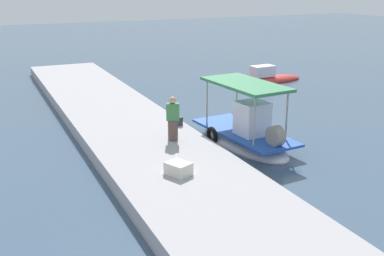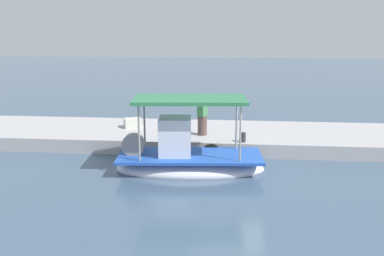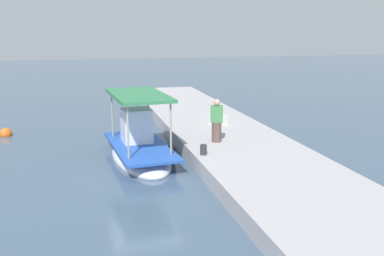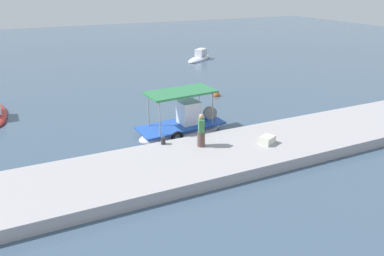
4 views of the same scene
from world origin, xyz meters
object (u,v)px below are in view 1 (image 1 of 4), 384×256
Objects in this scene: fisherman_near_bollard at (173,121)px; cargo_crate at (178,169)px; moored_boat_mid at (267,79)px; main_fishing_boat at (245,135)px; mooring_bollard at (180,121)px.

cargo_crate is (3.23, -1.14, -0.59)m from fisherman_near_bollard.
moored_boat_mid is at bearing 137.62° from cargo_crate.
cargo_crate is at bearing -19.46° from fisherman_near_bollard.
main_fishing_boat is at bearing 124.83° from cargo_crate.
mooring_bollard is (-1.68, 1.02, -0.60)m from fisherman_near_bollard.
fisherman_near_bollard is 2.31× the size of cargo_crate.
moored_boat_mid is at bearing 130.00° from mooring_bollard.
main_fishing_boat is 2.87m from mooring_bollard.
moored_boat_mid is (-8.29, 9.88, -0.56)m from mooring_bollard.
main_fishing_boat is 7.18× the size of cargo_crate.
mooring_bollard is (-1.96, -2.06, 0.30)m from main_fishing_boat.
fisherman_near_bollard reaches higher than cargo_crate.
cargo_crate reaches higher than mooring_bollard.
main_fishing_boat is 3.11× the size of fisherman_near_bollard.
cargo_crate is 0.14× the size of moored_boat_mid.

